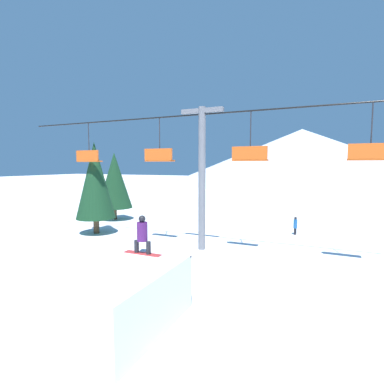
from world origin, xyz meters
TOP-DOWN VIEW (x-y plane):
  - ground_plane at (0.00, 0.00)m, footprint 220.00×220.00m
  - mountain_ridge at (0.00, 78.75)m, footprint 68.69×68.69m
  - snow_ramp at (0.78, 0.84)m, footprint 2.64×4.00m
  - snowboarder at (0.54, 2.31)m, footprint 1.34×0.35m
  - chairlift at (-0.15, 9.22)m, footprint 24.94×0.44m
  - pine_tree_near at (-8.24, 9.88)m, footprint 2.63×2.63m
  - pine_tree_far at (-10.42, 14.66)m, footprint 2.94×2.94m
  - distant_skier at (4.31, 15.02)m, footprint 0.24×0.24m

SIDE VIEW (x-z plane):
  - ground_plane at x=0.00m, z-range 0.00..0.00m
  - distant_skier at x=4.31m, z-range 0.05..1.28m
  - snow_ramp at x=0.78m, z-range 0.00..1.74m
  - snowboarder at x=0.54m, z-range 1.74..3.04m
  - pine_tree_far at x=-10.42m, z-range 0.50..6.26m
  - pine_tree_near at x=-8.24m, z-range 0.52..6.78m
  - chairlift at x=-0.15m, z-range 0.90..8.72m
  - mountain_ridge at x=0.00m, z-range 0.00..14.02m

